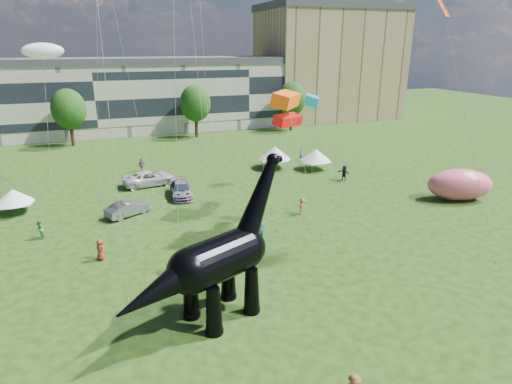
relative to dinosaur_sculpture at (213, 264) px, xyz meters
name	(u,v)px	position (x,y,z in m)	size (l,w,h in m)	color
ground	(261,319)	(2.48, -1.08, -3.58)	(220.00, 220.00, 0.00)	#16330C
terrace_row	(95,100)	(-5.52, 60.92, 2.42)	(78.00, 11.00, 12.00)	beige
apartment_block	(328,66)	(42.48, 63.92, 7.42)	(28.00, 18.00, 22.00)	tan
tree_mid_left	(68,106)	(-9.52, 51.92, 2.71)	(5.20, 5.20, 9.44)	#382314
tree_mid_right	(195,100)	(10.48, 51.92, 2.71)	(5.20, 5.20, 9.44)	#382314
tree_far_right	(292,96)	(28.48, 51.92, 2.71)	(5.20, 5.20, 9.44)	#382314
dinosaur_sculpture	(213,264)	(0.00, 0.00, 0.00)	(11.21, 6.33, 9.48)	black
car_grey	(128,208)	(-3.56, 18.29, -2.88)	(1.49, 4.27, 1.41)	slate
car_white	(149,178)	(-0.56, 26.99, -2.76)	(2.72, 5.91, 1.64)	silver
car_dark	(181,190)	(2.13, 21.94, -2.83)	(2.09, 5.15, 1.49)	#595960
gazebo_near	(316,155)	(20.30, 26.34, -1.70)	(4.17, 4.17, 2.68)	white
gazebo_far	(274,153)	(15.57, 28.78, -1.54)	(5.17, 5.17, 2.91)	silver
gazebo_left	(13,196)	(-13.59, 22.60, -1.89)	(3.70, 3.70, 2.41)	white
inflatable_pink	(460,185)	(28.89, 11.10, -1.94)	(6.55, 3.28, 3.28)	#F35E78
visitors	(172,212)	(0.09, 15.57, -2.72)	(51.23, 42.19, 1.87)	slate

